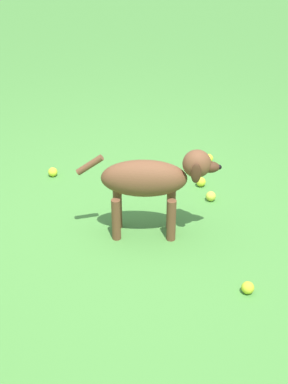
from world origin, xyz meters
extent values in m
plane|color=#478438|center=(0.00, 0.00, 0.00)|extent=(14.00, 14.00, 0.00)
ellipsoid|color=brown|center=(0.05, 0.10, 0.37)|extent=(0.47, 0.49, 0.22)
cylinder|color=brown|center=(0.12, 0.26, 0.13)|extent=(0.05, 0.05, 0.26)
cylinder|color=brown|center=(0.21, 0.17, 0.13)|extent=(0.05, 0.05, 0.26)
cylinder|color=brown|center=(-0.10, 0.02, 0.13)|extent=(0.05, 0.05, 0.26)
cylinder|color=brown|center=(-0.01, -0.06, 0.13)|extent=(0.05, 0.05, 0.26)
ellipsoid|color=brown|center=(0.25, 0.31, 0.47)|extent=(0.21, 0.22, 0.16)
ellipsoid|color=#472B19|center=(0.30, 0.37, 0.45)|extent=(0.13, 0.13, 0.06)
sphere|color=black|center=(0.33, 0.41, 0.45)|extent=(0.03, 0.03, 0.03)
ellipsoid|color=#472B19|center=(0.19, 0.36, 0.45)|extent=(0.06, 0.06, 0.12)
ellipsoid|color=#472B19|center=(0.30, 0.26, 0.45)|extent=(0.06, 0.06, 0.12)
cylinder|color=brown|center=(-0.15, -0.13, 0.45)|extent=(0.14, 0.14, 0.13)
sphere|color=#BFD22C|center=(-0.12, 0.76, 0.03)|extent=(0.07, 0.07, 0.07)
sphere|color=#CFDE2E|center=(-0.90, 0.07, 0.03)|extent=(0.07, 0.07, 0.07)
sphere|color=yellow|center=(-0.33, 1.06, 0.03)|extent=(0.07, 0.07, 0.07)
sphere|color=#C1D32B|center=(0.81, 0.15, 0.03)|extent=(0.07, 0.07, 0.07)
sphere|color=#C6D33E|center=(0.06, 0.67, 0.03)|extent=(0.07, 0.07, 0.07)
camera|label=1|loc=(2.07, -1.64, 1.84)|focal=50.39mm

